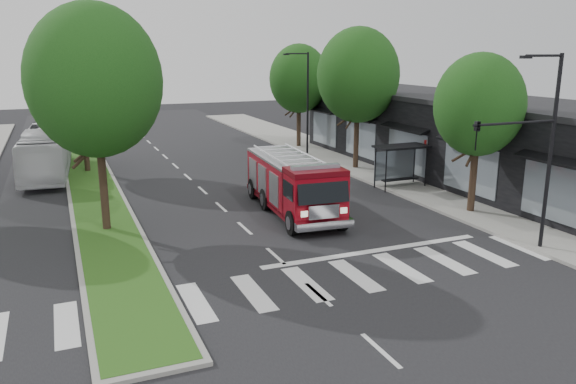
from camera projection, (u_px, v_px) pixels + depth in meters
name	position (u px, v px, depth m)	size (l,w,h in m)	color
ground	(276.00, 256.00, 22.70)	(140.00, 140.00, 0.00)	black
sidewalk_right	(399.00, 178.00, 36.29)	(5.00, 80.00, 0.15)	gray
median	(90.00, 177.00, 36.57)	(3.00, 50.00, 0.15)	gray
storefront_row	(458.00, 137.00, 37.37)	(8.00, 30.00, 5.00)	black
bus_shelter	(400.00, 155.00, 33.67)	(3.20, 1.60, 2.61)	black
tree_right_near	(479.00, 105.00, 27.43)	(4.40, 4.40, 8.05)	black
tree_right_mid	(358.00, 75.00, 37.94)	(5.60, 5.60, 9.72)	black
tree_right_far	(299.00, 79.00, 47.06)	(5.00, 5.00, 8.73)	black
tree_median_near	(95.00, 81.00, 24.19)	(5.80, 5.80, 10.16)	black
tree_median_far	(79.00, 76.00, 36.81)	(5.60, 5.60, 9.72)	black
streetlight_right_near	(535.00, 140.00, 22.01)	(4.08, 0.22, 8.00)	black
streetlight_right_far	(306.00, 99.00, 43.38)	(2.11, 0.20, 8.00)	black
fire_engine	(293.00, 184.00, 28.51)	(3.34, 9.11, 3.10)	#52040B
city_bus	(46.00, 152.00, 37.15)	(2.62, 11.21, 3.12)	silver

